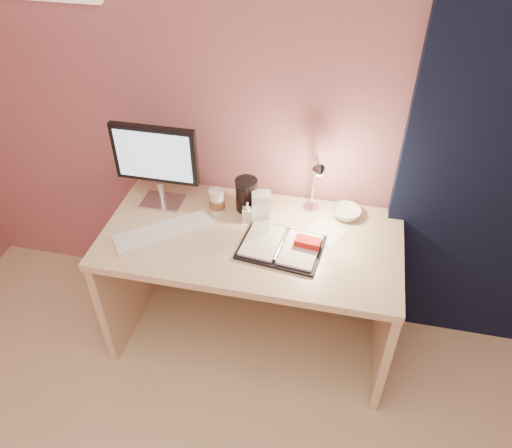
% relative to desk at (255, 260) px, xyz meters
% --- Properties ---
extents(room, '(3.50, 3.50, 3.50)m').
position_rel_desk_xyz_m(room, '(0.95, 0.24, 0.63)').
color(room, '#C6B28E').
rests_on(room, ground).
extents(desk, '(1.40, 0.70, 0.73)m').
position_rel_desk_xyz_m(desk, '(0.00, 0.00, 0.00)').
color(desk, beige).
rests_on(desk, ground).
extents(monitor, '(0.41, 0.15, 0.44)m').
position_rel_desk_xyz_m(monitor, '(-0.49, 0.08, 0.49)').
color(monitor, silver).
rests_on(monitor, desk).
extents(keyboard, '(0.45, 0.39, 0.02)m').
position_rel_desk_xyz_m(keyboard, '(-0.41, -0.14, 0.24)').
color(keyboard, silver).
rests_on(keyboard, desk).
extents(planner, '(0.39, 0.31, 0.06)m').
position_rel_desk_xyz_m(planner, '(0.16, -0.13, 0.24)').
color(planner, black).
rests_on(planner, desk).
extents(paper_a, '(0.20, 0.20, 0.00)m').
position_rel_desk_xyz_m(paper_a, '(0.11, -0.07, 0.23)').
color(paper_a, silver).
rests_on(paper_a, desk).
extents(paper_b, '(0.22, 0.22, 0.00)m').
position_rel_desk_xyz_m(paper_b, '(0.34, 0.03, 0.23)').
color(paper_b, silver).
rests_on(paper_b, desk).
extents(paper_c, '(0.18, 0.18, 0.00)m').
position_rel_desk_xyz_m(paper_c, '(0.29, -0.04, 0.23)').
color(paper_c, silver).
rests_on(paper_c, desk).
extents(coffee_cup, '(0.08, 0.08, 0.12)m').
position_rel_desk_xyz_m(coffee_cup, '(-0.21, 0.08, 0.28)').
color(coffee_cup, silver).
rests_on(coffee_cup, desk).
extents(clear_cup, '(0.08, 0.08, 0.15)m').
position_rel_desk_xyz_m(clear_cup, '(0.04, -0.06, 0.30)').
color(clear_cup, white).
rests_on(clear_cup, desk).
extents(bowl, '(0.15, 0.15, 0.05)m').
position_rel_desk_xyz_m(bowl, '(0.42, 0.17, 0.25)').
color(bowl, silver).
rests_on(bowl, desk).
extents(lotion_bottle, '(0.06, 0.06, 0.11)m').
position_rel_desk_xyz_m(lotion_bottle, '(-0.04, 0.03, 0.28)').
color(lotion_bottle, silver).
rests_on(lotion_bottle, desk).
extents(dark_jar, '(0.11, 0.11, 0.15)m').
position_rel_desk_xyz_m(dark_jar, '(-0.07, 0.13, 0.30)').
color(dark_jar, black).
rests_on(dark_jar, desk).
extents(product_box, '(0.10, 0.09, 0.14)m').
position_rel_desk_xyz_m(product_box, '(0.02, 0.08, 0.29)').
color(product_box, silver).
rests_on(product_box, desk).
extents(desk_lamp, '(0.11, 0.21, 0.34)m').
position_rel_desk_xyz_m(desk_lamp, '(0.23, 0.11, 0.44)').
color(desk_lamp, silver).
rests_on(desk_lamp, desk).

